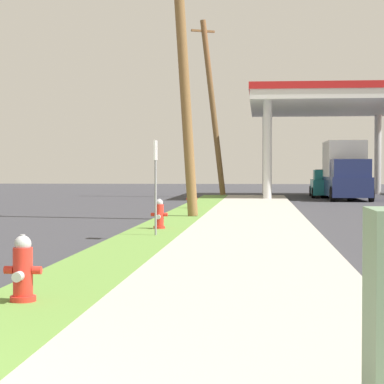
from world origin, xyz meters
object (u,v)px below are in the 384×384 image
object	(u,v)px
fire_hydrant_nearest	(23,272)
utility_pole_midground	(183,58)
car_teal_by_near_pump	(328,185)
fire_hydrant_second	(159,215)
fire_hydrant_third	(192,200)
utility_pole_background	(213,107)
truck_navy_at_forecourt	(345,172)
street_sign_post	(156,167)
car_black_by_far_pump	(336,184)

from	to	relation	value
fire_hydrant_nearest	utility_pole_midground	distance (m)	16.03
car_teal_by_near_pump	fire_hydrant_nearest	bearing A→B (deg)	-100.40
fire_hydrant_nearest	fire_hydrant_second	distance (m)	10.38
fire_hydrant_third	utility_pole_midground	world-z (taller)	utility_pole_midground
utility_pole_background	truck_navy_at_forecourt	world-z (taller)	utility_pole_background
street_sign_post	car_black_by_far_pump	bearing A→B (deg)	77.03
utility_pole_midground	street_sign_post	bearing A→B (deg)	-89.31
fire_hydrant_nearest	car_black_by_far_pump	world-z (taller)	car_black_by_far_pump
fire_hydrant_third	car_black_by_far_pump	xyz separation A→B (m)	(7.31, 18.72, 0.28)
street_sign_post	truck_navy_at_forecourt	size ratio (longest dim) A/B	0.33
utility_pole_midground	car_black_by_far_pump	distance (m)	25.21
fire_hydrant_nearest	utility_pole_background	xyz separation A→B (m)	(-0.05, 34.80, 4.75)
fire_hydrant_second	utility_pole_background	bearing A→B (deg)	90.43
car_black_by_far_pump	street_sign_post	bearing A→B (deg)	-102.97
fire_hydrant_third	truck_navy_at_forecourt	bearing A→B (deg)	58.91
street_sign_post	car_teal_by_near_pump	bearing A→B (deg)	77.05
truck_navy_at_forecourt	street_sign_post	bearing A→B (deg)	-106.14
fire_hydrant_second	truck_navy_at_forecourt	world-z (taller)	truck_navy_at_forecourt
street_sign_post	car_black_by_far_pump	size ratio (longest dim) A/B	0.46
fire_hydrant_third	utility_pole_background	size ratio (longest dim) A/B	0.07
truck_navy_at_forecourt	utility_pole_background	bearing A→B (deg)	160.05
fire_hydrant_nearest	utility_pole_midground	bearing A→B (deg)	89.16
fire_hydrant_third	utility_pole_background	xyz separation A→B (m)	(-0.10, 14.40, 4.75)
utility_pole_background	street_sign_post	distance (m)	26.53
utility_pole_background	fire_hydrant_third	bearing A→B (deg)	-89.62
utility_pole_background	truck_navy_at_forecourt	distance (m)	8.51
fire_hydrant_second	car_teal_by_near_pump	distance (m)	26.04
car_teal_by_near_pump	car_black_by_far_pump	xyz separation A→B (m)	(0.82, 3.50, 0.00)
car_black_by_far_pump	fire_hydrant_nearest	bearing A→B (deg)	-100.65
truck_navy_at_forecourt	fire_hydrant_nearest	bearing A→B (deg)	-102.54
fire_hydrant_third	car_black_by_far_pump	bearing A→B (deg)	68.67
utility_pole_midground	car_teal_by_near_pump	distance (m)	21.69
street_sign_post	truck_navy_at_forecourt	xyz separation A→B (m)	(6.85, 23.68, -0.15)
fire_hydrant_nearest	fire_hydrant_third	xyz separation A→B (m)	(0.05, 20.40, 0.00)
fire_hydrant_nearest	car_teal_by_near_pump	world-z (taller)	car_teal_by_near_pump
fire_hydrant_third	car_teal_by_near_pump	xyz separation A→B (m)	(6.49, 15.22, 0.28)
utility_pole_background	fire_hydrant_nearest	bearing A→B (deg)	-89.92
fire_hydrant_third	car_teal_by_near_pump	bearing A→B (deg)	66.91
utility_pole_background	car_teal_by_near_pump	world-z (taller)	utility_pole_background
fire_hydrant_second	fire_hydrant_third	size ratio (longest dim) A/B	1.00
utility_pole_background	car_teal_by_near_pump	xyz separation A→B (m)	(6.59, 0.82, -4.47)
fire_hydrant_third	fire_hydrant_second	bearing A→B (deg)	-89.50
fire_hydrant_second	truck_navy_at_forecourt	bearing A→B (deg)	72.15
utility_pole_background	utility_pole_midground	bearing A→B (deg)	-89.20
fire_hydrant_nearest	truck_navy_at_forecourt	size ratio (longest dim) A/B	0.12
truck_navy_at_forecourt	fire_hydrant_second	bearing A→B (deg)	-107.85
fire_hydrant_second	utility_pole_midground	xyz separation A→B (m)	(0.09, 4.96, 4.64)
car_black_by_far_pump	truck_navy_at_forecourt	xyz separation A→B (m)	(-0.20, -6.93, 0.77)
fire_hydrant_third	truck_navy_at_forecourt	world-z (taller)	truck_navy_at_forecourt
fire_hydrant_second	street_sign_post	world-z (taller)	street_sign_post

